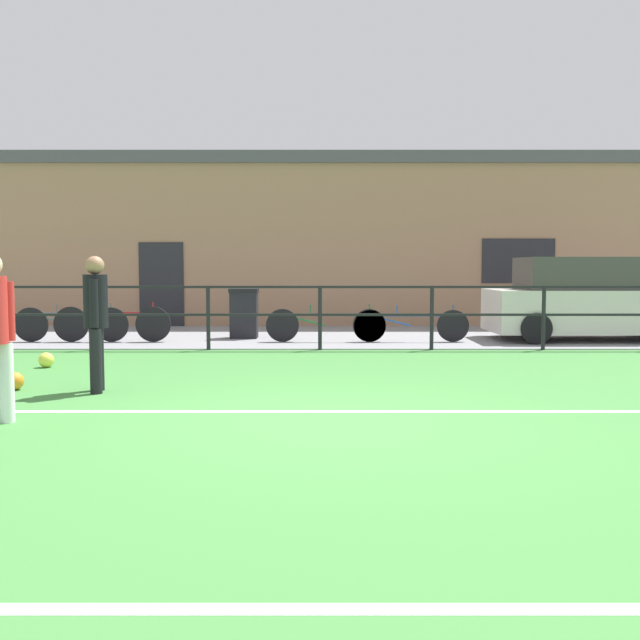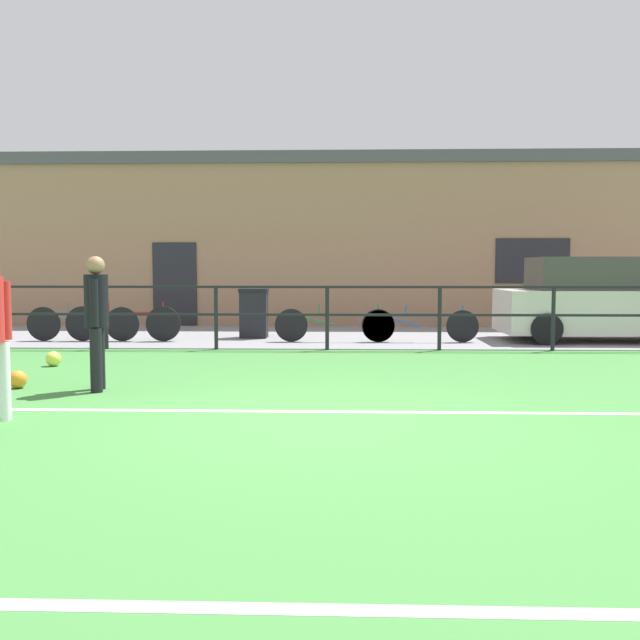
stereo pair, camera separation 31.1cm
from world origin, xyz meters
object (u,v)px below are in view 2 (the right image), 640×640
player_goalkeeper (97,315)px  bicycle_parked_4 (123,323)px  trash_bin_0 (254,313)px  bicycle_parked_3 (83,323)px  bicycle_parked_0 (420,325)px  soccer_ball_match (18,379)px  parked_car_red (603,301)px  bicycle_parked_2 (334,325)px  soccer_ball_spare (53,359)px

player_goalkeeper → bicycle_parked_4: size_ratio=0.70×
trash_bin_0 → bicycle_parked_4: bearing=-162.6°
bicycle_parked_3 → trash_bin_0: size_ratio=2.20×
bicycle_parked_4 → bicycle_parked_0: bearing=-0.0°
soccer_ball_match → parked_car_red: parked_car_red is taller
player_goalkeeper → soccer_ball_match: 1.32m
player_goalkeeper → soccer_ball_match: bearing=-108.3°
parked_car_red → bicycle_parked_0: (-3.66, -0.43, -0.45)m
bicycle_parked_4 → bicycle_parked_3: bearing=-180.0°
bicycle_parked_2 → trash_bin_0: size_ratio=2.30×
player_goalkeeper → soccer_ball_spare: (-1.41, 2.08, -0.80)m
player_goalkeeper → bicycle_parked_4: player_goalkeeper is taller
player_goalkeeper → trash_bin_0: (1.07, 6.32, -0.38)m
bicycle_parked_2 → player_goalkeeper: bearing=-116.4°
soccer_ball_match → trash_bin_0: bearing=71.2°
bicycle_parked_2 → bicycle_parked_3: 4.99m
soccer_ball_spare → trash_bin_0: 4.93m
player_goalkeeper → bicycle_parked_2: (2.75, 5.54, -0.55)m
bicycle_parked_4 → player_goalkeeper: bearing=-75.4°
player_goalkeeper → bicycle_parked_4: bearing=-176.5°
soccer_ball_match → bicycle_parked_0: (5.46, 5.41, 0.24)m
bicycle_parked_0 → player_goalkeeper: bearing=-128.6°
bicycle_parked_4 → trash_bin_0: size_ratio=2.25×
bicycle_parked_2 → soccer_ball_spare: bearing=-140.2°
parked_car_red → soccer_ball_spare: bearing=-157.7°
player_goalkeeper → bicycle_parked_2: bearing=142.6°
parked_car_red → bicycle_parked_3: parked_car_red is taller
bicycle_parked_2 → bicycle_parked_0: bearing=-0.0°
soccer_ball_match → bicycle_parked_0: bearing=44.7°
bicycle_parked_3 → trash_bin_0: bearing=13.3°
parked_car_red → soccer_ball_match: bearing=-147.4°
player_goalkeeper → trash_bin_0: size_ratio=1.57×
bicycle_parked_2 → bicycle_parked_4: (-4.19, -0.00, 0.02)m
player_goalkeeper → bicycle_parked_2: player_goalkeeper is taller
parked_car_red → bicycle_parked_3: bearing=-177.6°
soccer_ball_match → bicycle_parked_2: bearing=55.0°
bicycle_parked_0 → bicycle_parked_3: (-6.67, 0.00, 0.02)m
bicycle_parked_2 → bicycle_parked_3: size_ratio=1.04×
bicycle_parked_0 → trash_bin_0: size_ratio=2.21×
soccer_ball_spare → bicycle_parked_3: bicycle_parked_3 is taller
soccer_ball_spare → bicycle_parked_3: size_ratio=0.10×
player_goalkeeper → bicycle_parked_4: 5.75m
soccer_ball_spare → parked_car_red: bearing=22.3°
bicycle_parked_4 → trash_bin_0: 2.63m
player_goalkeeper → trash_bin_0: 6.42m
player_goalkeeper → bicycle_parked_3: size_ratio=0.71×
bicycle_parked_0 → bicycle_parked_2: 1.68m
player_goalkeeper → bicycle_parked_0: size_ratio=0.71×
trash_bin_0 → player_goalkeeper: bearing=-99.6°
player_goalkeeper → trash_bin_0: player_goalkeeper is taller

